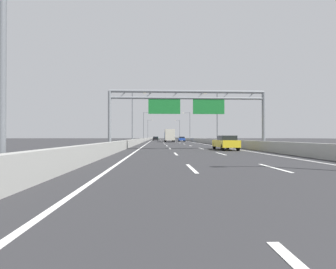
{
  "coord_description": "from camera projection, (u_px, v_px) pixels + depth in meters",
  "views": [
    {
      "loc": [
        -3.28,
        1.85,
        1.36
      ],
      "look_at": [
        0.46,
        86.63,
        2.11
      ],
      "focal_mm": 26.73,
      "sensor_mm": 36.0,
      "label": 1
    }
  ],
  "objects": [
    {
      "name": "ground_plane",
      "position": [
        165.0,
        140.0,
        98.19
      ],
      "size": [
        260.0,
        260.0,
        0.0
      ],
      "primitive_type": "plane",
      "color": "#2D2D30"
    },
    {
      "name": "lane_dash_left_1",
      "position": [
        192.0,
        168.0,
        10.7
      ],
      "size": [
        0.16,
        3.0,
        0.01
      ],
      "primitive_type": "cube",
      "color": "white",
      "rests_on": "ground_plane"
    },
    {
      "name": "lane_dash_left_2",
      "position": [
        176.0,
        154.0,
        19.69
      ],
      "size": [
        0.16,
        3.0,
        0.01
      ],
      "primitive_type": "cube",
      "color": "white",
      "rests_on": "ground_plane"
    },
    {
      "name": "lane_dash_left_3",
      "position": [
        170.0,
        149.0,
        28.68
      ],
      "size": [
        0.16,
        3.0,
        0.01
      ],
      "primitive_type": "cube",
      "color": "white",
      "rests_on": "ground_plane"
    },
    {
      "name": "lane_dash_left_4",
      "position": [
        167.0,
        146.0,
        37.67
      ],
      "size": [
        0.16,
        3.0,
        0.01
      ],
      "primitive_type": "cube",
      "color": "white",
      "rests_on": "ground_plane"
    },
    {
      "name": "lane_dash_left_5",
      "position": [
        165.0,
        144.0,
        46.66
      ],
      "size": [
        0.16,
        3.0,
        0.01
      ],
      "primitive_type": "cube",
      "color": "white",
      "rests_on": "ground_plane"
    },
    {
      "name": "lane_dash_left_6",
      "position": [
        164.0,
        143.0,
        55.65
      ],
      "size": [
        0.16,
        3.0,
        0.01
      ],
      "primitive_type": "cube",
      "color": "white",
      "rests_on": "ground_plane"
    },
    {
      "name": "lane_dash_left_7",
      "position": [
        163.0,
        142.0,
        64.64
      ],
      "size": [
        0.16,
        3.0,
        0.01
      ],
      "primitive_type": "cube",
      "color": "white",
      "rests_on": "ground_plane"
    },
    {
      "name": "lane_dash_left_8",
      "position": [
        162.0,
        141.0,
        73.63
      ],
      "size": [
        0.16,
        3.0,
        0.01
      ],
      "primitive_type": "cube",
      "color": "white",
      "rests_on": "ground_plane"
    },
    {
      "name": "lane_dash_left_9",
      "position": [
        161.0,
        141.0,
        82.62
      ],
      "size": [
        0.16,
        3.0,
        0.01
      ],
      "primitive_type": "cube",
      "color": "white",
      "rests_on": "ground_plane"
    },
    {
      "name": "lane_dash_left_10",
      "position": [
        161.0,
        140.0,
        91.62
      ],
      "size": [
        0.16,
        3.0,
        0.01
      ],
      "primitive_type": "cube",
      "color": "white",
      "rests_on": "ground_plane"
    },
    {
      "name": "lane_dash_left_11",
      "position": [
        161.0,
        140.0,
        100.61
      ],
      "size": [
        0.16,
        3.0,
        0.01
      ],
      "primitive_type": "cube",
      "color": "white",
      "rests_on": "ground_plane"
    },
    {
      "name": "lane_dash_left_12",
      "position": [
        160.0,
        140.0,
        109.6
      ],
      "size": [
        0.16,
        3.0,
        0.01
      ],
      "primitive_type": "cube",
      "color": "white",
      "rests_on": "ground_plane"
    },
    {
      "name": "lane_dash_left_13",
      "position": [
        160.0,
        140.0,
        118.59
      ],
      "size": [
        0.16,
        3.0,
        0.01
      ],
      "primitive_type": "cube",
      "color": "white",
      "rests_on": "ground_plane"
    },
    {
      "name": "lane_dash_left_14",
      "position": [
        160.0,
        139.0,
        127.58
      ],
      "size": [
        0.16,
        3.0,
        0.01
      ],
      "primitive_type": "cube",
      "color": "white",
      "rests_on": "ground_plane"
    },
    {
      "name": "lane_dash_left_15",
      "position": [
        160.0,
        139.0,
        136.57
      ],
      "size": [
        0.16,
        3.0,
        0.01
      ],
      "primitive_type": "cube",
      "color": "white",
      "rests_on": "ground_plane"
    },
    {
      "name": "lane_dash_left_16",
      "position": [
        160.0,
        139.0,
        145.56
      ],
      "size": [
        0.16,
        3.0,
        0.01
      ],
      "primitive_type": "cube",
      "color": "white",
      "rests_on": "ground_plane"
    },
    {
      "name": "lane_dash_left_17",
      "position": [
        159.0,
        139.0,
        154.55
      ],
      "size": [
        0.16,
        3.0,
        0.01
      ],
      "primitive_type": "cube",
      "color": "white",
      "rests_on": "ground_plane"
    },
    {
      "name": "lane_dash_right_1",
      "position": [
        274.0,
        168.0,
        10.86
      ],
      "size": [
        0.16,
        3.0,
        0.01
      ],
      "primitive_type": "cube",
      "color": "white",
      "rests_on": "ground_plane"
    },
    {
      "name": "lane_dash_right_2",
      "position": [
        221.0,
        154.0,
        19.85
      ],
      "size": [
        0.16,
        3.0,
        0.01
      ],
      "primitive_type": "cube",
      "color": "white",
      "rests_on": "ground_plane"
    },
    {
      "name": "lane_dash_right_3",
      "position": [
        201.0,
        148.0,
        28.84
      ],
      "size": [
        0.16,
        3.0,
        0.01
      ],
      "primitive_type": "cube",
      "color": "white",
      "rests_on": "ground_plane"
    },
    {
      "name": "lane_dash_right_4",
      "position": [
        191.0,
        146.0,
        37.83
      ],
      "size": [
        0.16,
        3.0,
        0.01
      ],
      "primitive_type": "cube",
      "color": "white",
      "rests_on": "ground_plane"
    },
    {
      "name": "lane_dash_right_5",
      "position": [
        184.0,
        144.0,
        46.82
      ],
      "size": [
        0.16,
        3.0,
        0.01
      ],
      "primitive_type": "cube",
      "color": "white",
      "rests_on": "ground_plane"
    },
    {
      "name": "lane_dash_right_6",
      "position": [
        180.0,
        143.0,
        55.81
      ],
      "size": [
        0.16,
        3.0,
        0.01
      ],
      "primitive_type": "cube",
      "color": "white",
      "rests_on": "ground_plane"
    },
    {
      "name": "lane_dash_right_7",
      "position": [
        177.0,
        142.0,
        64.8
      ],
      "size": [
        0.16,
        3.0,
        0.01
      ],
      "primitive_type": "cube",
      "color": "white",
      "rests_on": "ground_plane"
    },
    {
      "name": "lane_dash_right_8",
      "position": [
        174.0,
        141.0,
        73.79
      ],
      "size": [
        0.16,
        3.0,
        0.01
      ],
      "primitive_type": "cube",
      "color": "white",
      "rests_on": "ground_plane"
    },
    {
      "name": "lane_dash_right_9",
      "position": [
        172.0,
        141.0,
        82.78
      ],
      "size": [
        0.16,
        3.0,
        0.01
      ],
      "primitive_type": "cube",
      "color": "white",
      "rests_on": "ground_plane"
    },
    {
      "name": "lane_dash_right_10",
      "position": [
        171.0,
        140.0,
        91.77
      ],
      "size": [
        0.16,
        3.0,
        0.01
      ],
      "primitive_type": "cube",
      "color": "white",
      "rests_on": "ground_plane"
    },
    {
      "name": "lane_dash_right_11",
      "position": [
        170.0,
        140.0,
        100.77
      ],
      "size": [
        0.16,
        3.0,
        0.01
      ],
      "primitive_type": "cube",
      "color": "white",
      "rests_on": "ground_plane"
    },
    {
      "name": "lane_dash_right_12",
      "position": [
        169.0,
        140.0,
        109.76
      ],
      "size": [
        0.16,
        3.0,
        0.01
      ],
      "primitive_type": "cube",
      "color": "white",
      "rests_on": "ground_plane"
    },
    {
      "name": "lane_dash_right_13",
      "position": [
        168.0,
        140.0,
        118.75
      ],
      "size": [
        0.16,
        3.0,
        0.01
      ],
      "primitive_type": "cube",
      "color": "white",
      "rests_on": "ground_plane"
    },
    {
      "name": "lane_dash_right_14",
      "position": [
        167.0,
        139.0,
        127.74
      ],
      "size": [
        0.16,
        3.0,
        0.01
      ],
      "primitive_type": "cube",
      "color": "white",
      "rests_on": "ground_plane"
    },
    {
      "name": "lane_dash_right_15",
      "position": [
        166.0,
        139.0,
        136.73
      ],
      "size": [
        0.16,
        3.0,
        0.01
      ],
      "primitive_type": "cube",
      "color": "white",
      "rests_on": "ground_plane"
    },
    {
      "name": "lane_dash_right_16",
      "position": [
        166.0,
        139.0,
        145.72
      ],
      "size": [
        0.16,
        3.0,
        0.01
      ],
      "primitive_type": "cube",
      "color": "white",
      "rests_on": "ground_plane"
    },
    {
      "name": "lane_dash_right_17",
      "position": [
        165.0,
        139.0,
        154.71
      ],
      "size": [
        0.16,
        3.0,
        0.01
      ],
      "primitive_type": "cube",
      "color": "white",
      "rests_on": "ground_plane"
    },
    {
      "name": "edge_line_left",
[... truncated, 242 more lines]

